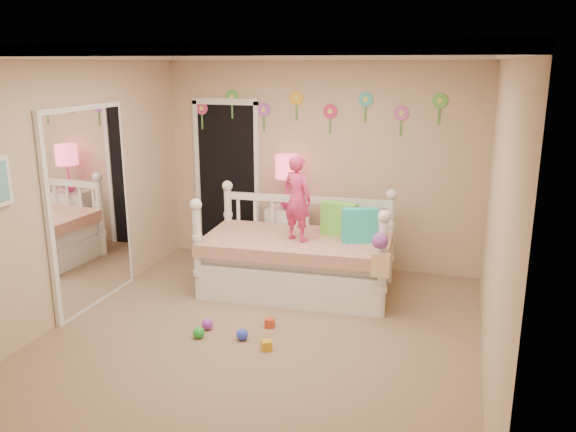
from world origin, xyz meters
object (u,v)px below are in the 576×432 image
(nightstand, at_px, (287,238))
(table_lamp, at_px, (287,173))
(daybed, at_px, (297,242))
(child, at_px, (297,198))

(nightstand, distance_m, table_lamp, 0.82)
(daybed, height_order, nightstand, daybed)
(child, distance_m, nightstand, 1.16)
(table_lamp, bearing_deg, nightstand, 104.04)
(daybed, distance_m, child, 0.55)
(nightstand, bearing_deg, table_lamp, -66.01)
(daybed, bearing_deg, child, -77.36)
(daybed, relative_size, nightstand, 2.74)
(daybed, height_order, table_lamp, table_lamp)
(daybed, bearing_deg, nightstand, 111.72)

